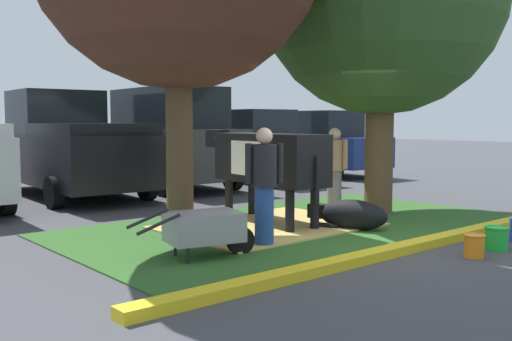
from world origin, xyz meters
name	(u,v)px	position (x,y,z in m)	size (l,w,h in m)	color
ground_plane	(370,245)	(0.00, 0.00, 0.00)	(80.00, 80.00, 0.00)	#424247
grass_island	(298,225)	(0.28, 1.70, 0.01)	(7.52, 4.24, 0.02)	#2D5B23
curb_yellow	(417,245)	(0.28, -0.57, 0.06)	(8.72, 0.24, 0.12)	yellow
hay_bedding	(268,226)	(-0.19, 1.90, 0.03)	(3.20, 2.40, 0.04)	tan
cow_holstein	(265,159)	(0.03, 2.21, 1.09)	(0.92, 3.13, 1.54)	black
calf_lying	(351,215)	(0.67, 0.92, 0.24)	(0.83, 1.33, 0.48)	black
person_handler	(335,168)	(1.60, 2.10, 0.85)	(0.34, 0.52, 1.58)	slate
person_visitor_near	(264,183)	(-1.18, 0.86, 0.87)	(0.49, 0.34, 1.62)	#23478C
wheelbarrow	(206,228)	(-2.16, 0.84, 0.39)	(1.62, 0.84, 0.63)	gray
bucket_orange	(474,245)	(0.42, -1.29, 0.16)	(0.27, 0.27, 0.30)	orange
bucket_green	(496,238)	(1.03, -1.27, 0.17)	(0.31, 0.31, 0.32)	green
pickup_truck_black	(69,147)	(-0.96, 7.88, 1.11)	(2.40, 5.48, 2.42)	black
suv_dark_grey	(168,138)	(1.56, 7.71, 1.27)	(2.27, 4.68, 2.52)	#3D3D42
sedan_silver	(251,146)	(4.32, 7.70, 0.98)	(2.17, 4.47, 2.02)	silver
sedan_red	(321,144)	(7.19, 7.67, 0.98)	(2.17, 4.47, 2.02)	navy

